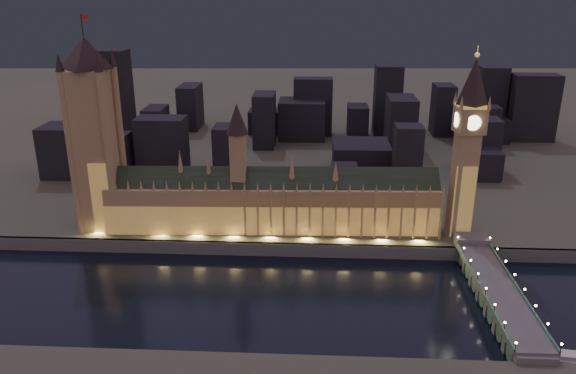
{
  "coord_description": "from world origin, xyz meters",
  "views": [
    {
      "loc": [
        21.13,
        -254.65,
        150.8
      ],
      "look_at": [
        5.0,
        55.0,
        38.0
      ],
      "focal_mm": 35.0,
      "sensor_mm": 36.0,
      "label": 1
    }
  ],
  "objects_px": {
    "elizabeth_tower": "(468,133)",
    "westminster_bridge": "(495,291)",
    "victoria_tower": "(94,127)",
    "palace_of_westminster": "(271,201)",
    "river_boat": "(575,360)"
  },
  "relations": [
    {
      "from": "victoria_tower",
      "to": "elizabeth_tower",
      "type": "relative_size",
      "value": 1.14
    },
    {
      "from": "palace_of_westminster",
      "to": "river_boat",
      "type": "xyz_separation_m",
      "value": [
        137.74,
        -113.5,
        -24.81
      ]
    },
    {
      "from": "elizabeth_tower",
      "to": "victoria_tower",
      "type": "bearing_deg",
      "value": 180.0
    },
    {
      "from": "palace_of_westminster",
      "to": "victoria_tower",
      "type": "xyz_separation_m",
      "value": [
        -104.04,
        0.18,
        44.73
      ]
    },
    {
      "from": "palace_of_westminster",
      "to": "elizabeth_tower",
      "type": "xyz_separation_m",
      "value": [
        113.96,
        0.18,
        43.65
      ]
    },
    {
      "from": "victoria_tower",
      "to": "westminster_bridge",
      "type": "relative_size",
      "value": 1.12
    },
    {
      "from": "palace_of_westminster",
      "to": "river_boat",
      "type": "bearing_deg",
      "value": -39.49
    },
    {
      "from": "palace_of_westminster",
      "to": "victoria_tower",
      "type": "bearing_deg",
      "value": 179.9
    },
    {
      "from": "elizabeth_tower",
      "to": "westminster_bridge",
      "type": "height_order",
      "value": "elizabeth_tower"
    },
    {
      "from": "palace_of_westminster",
      "to": "westminster_bridge",
      "type": "distance_m",
      "value": 136.11
    },
    {
      "from": "palace_of_westminster",
      "to": "river_boat",
      "type": "relative_size",
      "value": 5.16
    },
    {
      "from": "westminster_bridge",
      "to": "elizabeth_tower",
      "type": "bearing_deg",
      "value": 93.31
    },
    {
      "from": "victoria_tower",
      "to": "elizabeth_tower",
      "type": "xyz_separation_m",
      "value": [
        218.0,
        -0.0,
        -1.08
      ]
    },
    {
      "from": "river_boat",
      "to": "elizabeth_tower",
      "type": "bearing_deg",
      "value": 101.81
    },
    {
      "from": "victoria_tower",
      "to": "westminster_bridge",
      "type": "distance_m",
      "value": 240.21
    }
  ]
}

